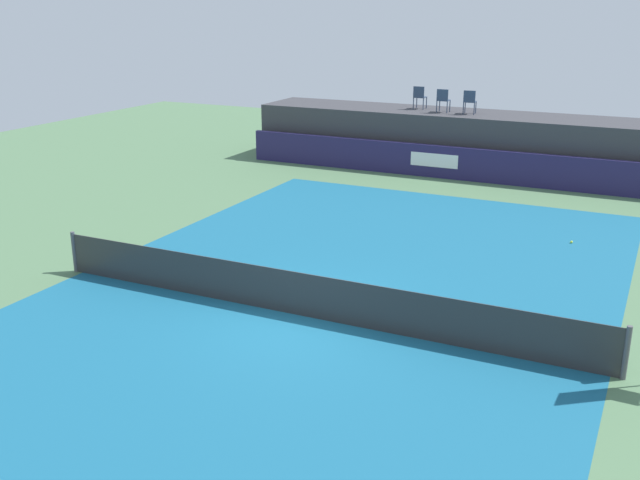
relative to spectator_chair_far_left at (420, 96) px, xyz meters
The scene contains 11 objects.
ground_plane 13.06m from the spectator_chair_far_left, 77.63° to the right, with size 48.00×48.00×0.00m, color #4C704C.
court_inner 15.95m from the spectator_chair_far_left, 79.97° to the right, with size 12.00×22.00×0.00m, color #16597A.
sponsor_wall 3.97m from the spectator_chair_far_left, 35.94° to the right, with size 18.00×0.22×1.20m.
spectator_platform 3.17m from the spectator_chair_far_left, ahead, with size 18.00×2.80×2.20m, color #38383D.
spectator_chair_far_left is the anchor object (origin of this frame).
spectator_chair_left 1.23m from the spectator_chair_far_left, 25.80° to the right, with size 0.45×0.45×0.89m.
spectator_chair_center 2.19m from the spectator_chair_far_left, 13.54° to the right, with size 0.48×0.48×0.89m.
tennis_net 15.88m from the spectator_chair_far_left, 79.97° to the right, with size 12.40×0.02×0.95m, color #2D2D2D.
net_post_near 16.01m from the spectator_chair_far_left, 102.61° to the right, with size 0.10×0.10×1.00m, color #4C4C51.
net_post_far 18.01m from the spectator_chair_far_left, 60.00° to the right, with size 0.10×0.10×1.00m, color #4C4C51.
tennis_ball 11.00m from the spectator_chair_far_left, 48.54° to the right, with size 0.07×0.07×0.07m, color #D8EA33.
Camera 1 is at (6.42, -12.59, 6.24)m, focal length 41.48 mm.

